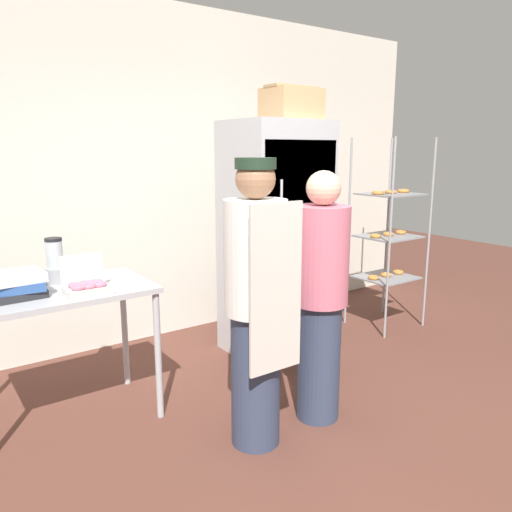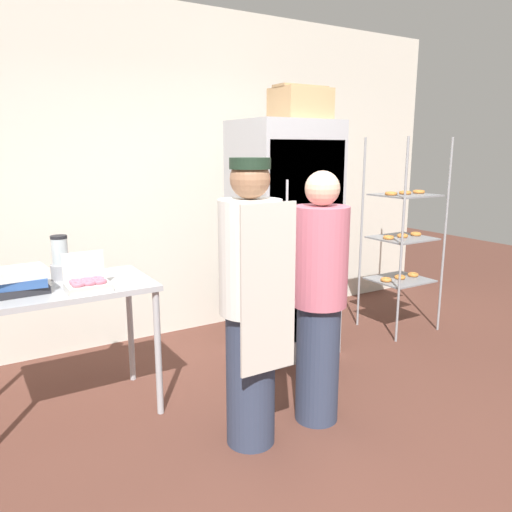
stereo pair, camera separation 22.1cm
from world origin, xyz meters
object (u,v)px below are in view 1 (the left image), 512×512
object	(u,v)px
baking_rack	(388,235)
donut_box	(87,287)
refrigerator	(276,240)
person_customer	(320,297)
binder_stack	(15,285)
cardboard_storage_box	(291,104)
blender_pitcher	(55,263)
person_baker	(256,302)

from	to	relation	value
baking_rack	donut_box	world-z (taller)	baking_rack
refrigerator	person_customer	bearing A→B (deg)	-113.51
binder_stack	cardboard_storage_box	distance (m)	2.47
donut_box	cardboard_storage_box	distance (m)	2.19
baking_rack	binder_stack	size ratio (longest dim) A/B	5.65
binder_stack	donut_box	bearing A→B (deg)	-25.99
refrigerator	baking_rack	xyz separation A→B (m)	(1.29, -0.14, -0.07)
blender_pitcher	binder_stack	xyz separation A→B (m)	(-0.28, -0.21, -0.05)
refrigerator	blender_pitcher	bearing A→B (deg)	-179.69
baking_rack	cardboard_storage_box	size ratio (longest dim) A/B	4.20
person_baker	blender_pitcher	bearing A→B (deg)	127.87
blender_pitcher	baking_rack	bearing A→B (deg)	-2.40
donut_box	blender_pitcher	world-z (taller)	blender_pitcher
donut_box	blender_pitcher	xyz separation A→B (m)	(-0.08, 0.38, 0.08)
donut_box	binder_stack	distance (m)	0.40
baking_rack	blender_pitcher	xyz separation A→B (m)	(-3.09, 0.13, 0.11)
baking_rack	person_customer	xyz separation A→B (m)	(-1.75, -0.93, -0.09)
donut_box	binder_stack	size ratio (longest dim) A/B	0.78
binder_stack	person_customer	bearing A→B (deg)	-27.98
cardboard_storage_box	donut_box	bearing A→B (deg)	-169.41
refrigerator	binder_stack	size ratio (longest dim) A/B	6.02
donut_box	cardboard_storage_box	bearing A→B (deg)	10.59
refrigerator	person_baker	world-z (taller)	refrigerator
blender_pitcher	binder_stack	size ratio (longest dim) A/B	0.90
refrigerator	person_customer	size ratio (longest dim) A/B	1.22
refrigerator	binder_stack	xyz separation A→B (m)	(-2.08, -0.22, -0.01)
baking_rack	donut_box	xyz separation A→B (m)	(-3.01, -0.25, 0.03)
donut_box	blender_pitcher	distance (m)	0.40
blender_pitcher	cardboard_storage_box	world-z (taller)	cardboard_storage_box
person_baker	person_customer	world-z (taller)	person_baker
person_baker	person_customer	size ratio (longest dim) A/B	1.05
cardboard_storage_box	person_customer	size ratio (longest dim) A/B	0.27
person_customer	refrigerator	bearing A→B (deg)	66.49
refrigerator	person_customer	world-z (taller)	refrigerator
donut_box	person_customer	xyz separation A→B (m)	(1.25, -0.68, -0.12)
donut_box	person_customer	bearing A→B (deg)	-28.53
cardboard_storage_box	baking_rack	bearing A→B (deg)	-4.29
donut_box	binder_stack	bearing A→B (deg)	154.01
refrigerator	baking_rack	world-z (taller)	refrigerator
baking_rack	person_customer	bearing A→B (deg)	-151.95
cardboard_storage_box	person_baker	world-z (taller)	cardboard_storage_box
refrigerator	cardboard_storage_box	size ratio (longest dim) A/B	4.48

